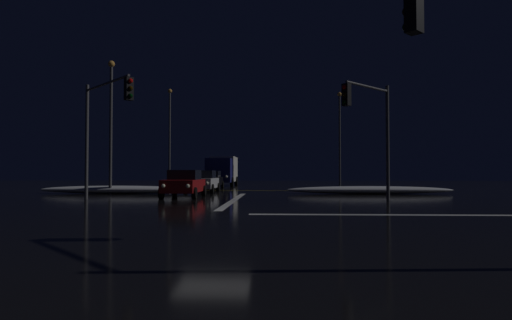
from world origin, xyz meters
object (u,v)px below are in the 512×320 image
sedan_black (210,180)px  streetlamp_left_far (170,131)px  sedan_red (184,183)px  traffic_signal_ne (371,119)px  streetlamp_left_near (111,117)px  box_truck (223,170)px  streetlamp_right_far (340,132)px  traffic_signal_nw (103,115)px  sedan_white (203,181)px

sedan_black → streetlamp_left_far: bearing=127.6°
sedan_black → streetlamp_left_far: (-5.24, 6.79, 4.95)m
sedan_red → traffic_signal_ne: (10.02, -2.91, 3.32)m
sedan_red → streetlamp_left_near: streetlamp_left_near is taller
box_truck → streetlamp_right_far: (11.96, -0.32, 3.80)m
streetlamp_right_far → streetlamp_left_near: bearing=-137.5°
traffic_signal_nw → streetlamp_left_far: (-2.20, 22.70, 1.44)m
sedan_black → sedan_white: bearing=-85.9°
sedan_black → streetlamp_left_far: size_ratio=0.43×
sedan_white → sedan_black: (-0.48, 6.66, 0.00)m
sedan_red → sedan_white: (0.08, 5.95, 0.00)m
traffic_signal_ne → streetlamp_left_far: streetlamp_left_far is taller
sedan_black → traffic_signal_ne: size_ratio=0.72×
traffic_signal_ne → sedan_red: bearing=163.8°
box_truck → traffic_signal_ne: bearing=-65.9°
sedan_red → box_truck: box_truck is taller
traffic_signal_nw → streetlamp_left_near: streetlamp_left_near is taller
streetlamp_left_near → streetlamp_right_far: bearing=42.5°
sedan_black → streetlamp_right_far: bearing=29.0°
traffic_signal_nw → traffic_signal_ne: size_ratio=1.03×
sedan_black → streetlamp_left_far: 9.90m
sedan_red → traffic_signal_ne: size_ratio=0.72×
traffic_signal_nw → streetlamp_right_far: 27.38m
sedan_white → sedan_black: size_ratio=1.00×
traffic_signal_nw → streetlamp_right_far: size_ratio=0.64×
sedan_white → box_truck: size_ratio=0.52×
traffic_signal_nw → sedan_white: bearing=69.2°
sedan_white → streetlamp_right_far: streetlamp_right_far is taller
streetlamp_left_far → streetlamp_left_near: bearing=-90.0°
traffic_signal_nw → streetlamp_left_near: bearing=108.2°
sedan_white → sedan_red: bearing=-90.7°
streetlamp_left_near → streetlamp_left_far: (0.00, 16.00, 0.63)m
sedan_black → traffic_signal_ne: 18.99m
streetlamp_left_near → streetlamp_right_far: streetlamp_right_far is taller
box_truck → streetlamp_right_far: streetlamp_right_far is taller
sedan_white → sedan_black: same height
traffic_signal_nw → traffic_signal_ne: 13.46m
sedan_black → streetlamp_right_far: streetlamp_right_far is taller
sedan_white → streetlamp_right_far: size_ratio=0.45×
sedan_white → traffic_signal_nw: bearing=-110.8°
streetlamp_left_far → sedan_white: bearing=-67.0°
box_truck → traffic_signal_ne: 24.92m
sedan_white → box_truck: 13.80m
sedan_white → streetlamp_right_far: 18.47m
traffic_signal_ne → streetlamp_right_far: streetlamp_right_far is taller
sedan_red → streetlamp_right_far: (11.83, 19.41, 4.71)m
box_truck → streetlamp_left_near: bearing=-108.7°
sedan_black → traffic_signal_ne: bearing=-56.1°
sedan_white → box_truck: box_truck is taller
streetlamp_right_far → sedan_black: bearing=-151.0°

